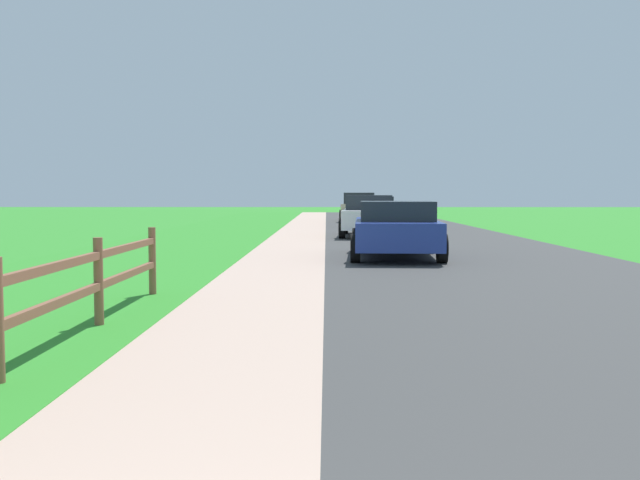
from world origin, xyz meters
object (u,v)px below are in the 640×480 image
parked_car_beige (360,207)px  parked_car_white (369,215)px  parked_car_black (375,211)px  parked_suv_blue (396,229)px

parked_car_beige → parked_car_white: bearing=-91.3°
parked_car_beige → parked_car_black: bearing=-86.8°
parked_car_white → parked_car_black: bearing=84.4°
parked_car_white → parked_car_beige: 14.32m
parked_suv_blue → parked_car_white: (-0.12, 8.96, 0.06)m
parked_car_black → parked_car_white: bearing=-95.6°
parked_car_black → parked_car_beige: bearing=93.2°
parked_suv_blue → parked_car_black: parked_car_black is taller
parked_car_white → parked_car_black: (0.72, 7.35, -0.03)m
parked_suv_blue → parked_car_beige: (0.20, 23.28, 0.12)m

